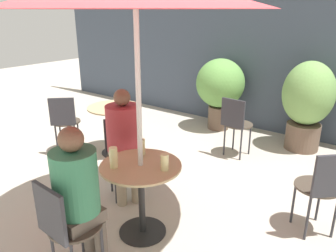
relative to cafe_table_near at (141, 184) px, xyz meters
The scene contains 16 objects.
ground_plane 0.53m from the cafe_table_near, 138.67° to the left, with size 20.00×20.00×0.00m, color #B2A899.
storefront_wall 3.57m from the cafe_table_near, 91.82° to the left, with size 10.00×0.06×3.00m.
cafe_table_near is the anchor object (origin of this frame).
cafe_table_far 1.91m from the cafe_table_near, 142.68° to the left, with size 0.76×0.76×0.70m.
bistro_chair_0 0.79m from the cafe_table_near, 146.98° to the left, with size 0.46×0.46×0.87m.
bistro_chair_1 0.79m from the cafe_table_near, 93.02° to the right, with size 0.41×0.41×0.87m.
bistro_chair_3 2.07m from the cafe_table_near, 92.33° to the left, with size 0.41×0.41×0.87m.
bistro_chair_4 2.18m from the cafe_table_near, 161.30° to the left, with size 0.46×0.46×0.87m.
bistro_chair_5 1.62m from the cafe_table_near, 35.26° to the left, with size 0.46×0.46×0.87m.
seated_person_0 0.69m from the cafe_table_near, 146.98° to the left, with size 0.46×0.45×1.24m.
seated_person_1 0.69m from the cafe_table_near, 93.02° to the right, with size 0.33×0.35×1.24m.
beer_glass_0 0.37m from the cafe_table_near, 131.51° to the right, with size 0.07×0.07×0.18m.
beer_glass_1 0.35m from the cafe_table_near, 13.60° to the left, with size 0.07×0.07×0.14m.
beer_glass_2 0.35m from the cafe_table_near, 128.32° to the left, with size 0.06×0.06×0.15m.
potted_plant_0 3.12m from the cafe_table_near, 105.70° to the left, with size 0.82×0.82×1.23m.
potted_plant_1 3.02m from the cafe_table_near, 78.35° to the left, with size 0.73×0.73×1.32m.
Camera 1 is at (1.87, -2.02, 1.99)m, focal length 35.00 mm.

